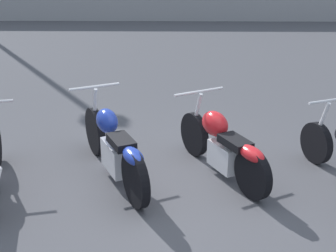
% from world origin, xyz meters
% --- Properties ---
extents(ground_plane, '(60.00, 60.00, 0.00)m').
position_xyz_m(ground_plane, '(0.00, 0.00, 0.00)').
color(ground_plane, '#424247').
extents(motorcycle_slot_1, '(1.16, 2.08, 1.04)m').
position_xyz_m(motorcycle_slot_1, '(-0.68, 0.31, 0.44)').
color(motorcycle_slot_1, black).
rests_on(motorcycle_slot_1, ground_plane).
extents(motorcycle_slot_2, '(1.13, 1.80, 0.99)m').
position_xyz_m(motorcycle_slot_2, '(0.70, 0.42, 0.42)').
color(motorcycle_slot_2, black).
rests_on(motorcycle_slot_2, ground_plane).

